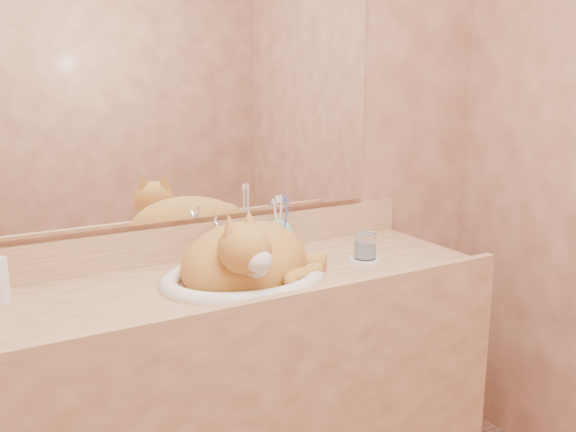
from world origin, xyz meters
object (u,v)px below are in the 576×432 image
water_glass (365,246)px  cat (248,255)px  vanity_counter (237,408)px  toothbrush_cup (282,244)px  soap_dispenser (285,235)px  sink_basin (243,255)px

water_glass → cat: bearing=175.4°
vanity_counter → water_glass: (0.45, -0.04, 0.48)m
water_glass → toothbrush_cup: bearing=143.7°
toothbrush_cup → water_glass: (0.22, -0.16, 0.00)m
vanity_counter → soap_dispenser: soap_dispenser is taller
toothbrush_cup → vanity_counter: bearing=-152.2°
cat → soap_dispenser: size_ratio=2.40×
soap_dispenser → sink_basin: bearing=-152.1°
vanity_counter → soap_dispenser: (0.22, 0.08, 0.52)m
cat → water_glass: cat is taller
sink_basin → soap_dispenser: soap_dispenser is taller
sink_basin → cat: bearing=43.7°
cat → water_glass: 0.41m
soap_dispenser → toothbrush_cup: soap_dispenser is taller
vanity_counter → water_glass: size_ratio=18.83×
vanity_counter → cat: bearing=-11.9°
vanity_counter → sink_basin: (0.02, -0.02, 0.50)m
cat → toothbrush_cup: bearing=14.7°
vanity_counter → sink_basin: 0.50m
vanity_counter → toothbrush_cup: 0.54m
sink_basin → toothbrush_cup: bearing=47.1°
sink_basin → toothbrush_cup: 0.25m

